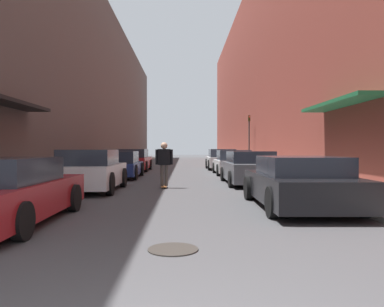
% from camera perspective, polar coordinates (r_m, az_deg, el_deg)
% --- Properties ---
extents(ground, '(132.33, 132.33, 0.00)m').
position_cam_1_polar(ground, '(25.82, -1.86, -2.42)').
color(ground, '#424244').
extents(curb_strip_left, '(1.80, 60.15, 0.12)m').
position_cam_1_polar(curb_strip_left, '(32.25, -10.50, -1.71)').
color(curb_strip_left, '#A3A099').
rests_on(curb_strip_left, ground).
extents(curb_strip_right, '(1.80, 60.15, 0.12)m').
position_cam_1_polar(curb_strip_right, '(32.16, 7.03, -1.71)').
color(curb_strip_right, '#A3A099').
rests_on(curb_strip_right, ground).
extents(building_row_left, '(4.90, 60.15, 13.32)m').
position_cam_1_polar(building_row_left, '(33.23, -15.54, 9.77)').
color(building_row_left, '#564C47').
rests_on(building_row_left, ground).
extents(building_row_right, '(4.90, 60.15, 15.60)m').
position_cam_1_polar(building_row_right, '(33.30, 12.10, 11.75)').
color(building_row_right, brown).
rests_on(building_row_right, ground).
extents(parked_car_left_0, '(1.88, 4.36, 1.24)m').
position_cam_1_polar(parked_car_left_0, '(7.79, -26.49, -5.28)').
color(parked_car_left_0, maroon).
rests_on(parked_car_left_0, ground).
extents(parked_car_left_1, '(1.96, 3.97, 1.38)m').
position_cam_1_polar(parked_car_left_1, '(12.87, -15.25, -2.60)').
color(parked_car_left_1, silver).
rests_on(parked_car_left_1, ground).
extents(parked_car_left_2, '(2.03, 4.42, 1.30)m').
position_cam_1_polar(parked_car_left_2, '(18.41, -11.03, -1.73)').
color(parked_car_left_2, navy).
rests_on(parked_car_left_2, ground).
extents(parked_car_left_3, '(2.02, 4.77, 1.40)m').
position_cam_1_polar(parked_car_left_3, '(24.32, -8.86, -1.03)').
color(parked_car_left_3, maroon).
rests_on(parked_car_left_3, ground).
extents(parked_car_right_0, '(2.06, 4.50, 1.22)m').
position_cam_1_polar(parked_car_right_0, '(9.26, 15.89, -4.28)').
color(parked_car_right_0, black).
rests_on(parked_car_right_0, ground).
extents(parked_car_right_1, '(1.94, 4.54, 1.31)m').
position_cam_1_polar(parked_car_right_1, '(15.10, 8.65, -2.22)').
color(parked_car_right_1, '#515459').
rests_on(parked_car_right_1, ground).
extents(parked_car_right_2, '(2.01, 4.09, 1.34)m').
position_cam_1_polar(parked_car_right_2, '(20.67, 6.25, -1.44)').
color(parked_car_right_2, silver).
rests_on(parked_car_right_2, ground).
extents(parked_car_right_3, '(2.03, 4.22, 1.40)m').
position_cam_1_polar(parked_car_right_3, '(25.72, 4.53, -0.94)').
color(parked_car_right_3, silver).
rests_on(parked_car_right_3, ground).
extents(skateboarder, '(0.63, 0.78, 1.64)m').
position_cam_1_polar(skateboarder, '(13.42, -4.27, -0.99)').
color(skateboarder, brown).
rests_on(skateboarder, ground).
extents(manhole_cover, '(0.70, 0.70, 0.02)m').
position_cam_1_polar(manhole_cover, '(5.34, -2.92, -14.37)').
color(manhole_cover, '#332D28').
rests_on(manhole_cover, ground).
extents(traffic_light, '(0.16, 0.22, 3.90)m').
position_cam_1_polar(traffic_light, '(29.54, 8.70, 2.81)').
color(traffic_light, '#2D2D2D').
rests_on(traffic_light, curb_strip_right).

